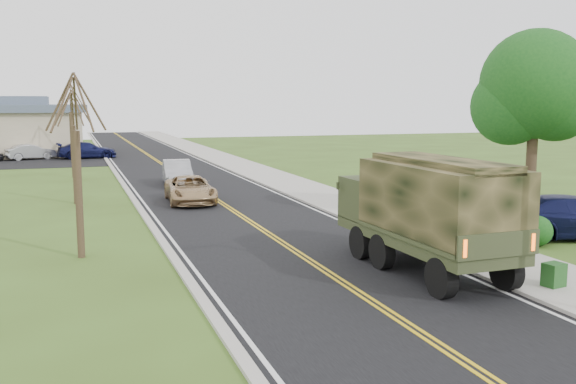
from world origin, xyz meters
name	(u,v)px	position (x,y,z in m)	size (l,w,h in m)	color
ground	(423,335)	(0.00, 0.00, 0.00)	(160.00, 160.00, 0.00)	#39511B
road	(165,166)	(0.00, 40.00, 0.01)	(8.00, 120.00, 0.01)	black
curb_right	(215,164)	(4.15, 40.00, 0.06)	(0.30, 120.00, 0.12)	#9E998E
sidewalk_right	(236,163)	(5.90, 40.00, 0.05)	(3.20, 120.00, 0.10)	#9E998E
curb_left	(111,167)	(-4.15, 40.00, 0.05)	(0.30, 120.00, 0.10)	#9E998E
leafy_tree	(535,93)	(11.00, 10.01, 5.49)	(4.83, 4.50, 8.10)	#38281C
bare_tree_a	(78,179)	(-7.00, 10.00, 2.63)	(1.93, 2.26, 6.08)	#38281C
bare_tree_b	(74,155)	(-7.00, 22.00, 2.48)	(1.83, 2.14, 5.73)	#38281C
bare_tree_c	(72,137)	(-7.00, 34.00, 2.78)	(2.04, 2.39, 6.42)	#38281C
bare_tree_d	(71,132)	(-7.00, 46.00, 2.55)	(1.88, 2.20, 5.91)	#38281C
military_truck	(427,207)	(2.84, 4.64, 2.02)	(2.67, 7.14, 3.52)	black
suv_champagne	(190,190)	(-1.47, 20.41, 0.68)	(2.27, 4.93, 1.37)	tan
sedan_silver	(177,172)	(-0.93, 27.87, 0.77)	(1.63, 4.68, 1.54)	#ADADB2
pickup_navy	(576,217)	(10.75, 7.09, 0.82)	(2.28, 5.62, 1.63)	#0E1236
utility_box_far	(554,275)	(5.22, 1.91, 0.43)	(0.55, 0.45, 0.65)	#1D4D1B
lot_car_silver	(31,152)	(-10.49, 49.52, 0.69)	(1.46, 4.19, 1.38)	#AFAFB4
lot_car_navy	(87,150)	(-5.70, 49.19, 0.75)	(2.11, 5.18, 1.50)	#10133B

